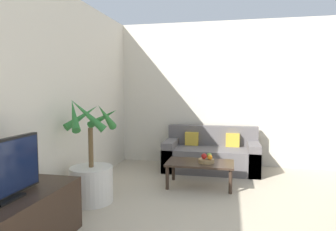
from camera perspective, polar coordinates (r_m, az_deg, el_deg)
wall_back at (r=5.86m, az=22.68°, el=3.79°), size 8.02×0.06×2.70m
wall_left at (r=3.63m, az=-24.44°, el=3.27°), size 0.06×7.21×2.70m
television at (r=2.78m, az=-28.78°, el=-9.09°), size 0.18×0.82×0.50m
potted_palm at (r=3.98m, az=-14.37°, el=-10.57°), size 0.70×0.69×1.34m
sofa_loveseat at (r=5.42m, az=8.23°, el=-7.50°), size 1.64×0.80×0.76m
coffee_table at (r=4.49m, az=6.11°, el=-9.38°), size 0.98×0.56×0.36m
fruit_bowl at (r=4.45m, az=7.29°, el=-8.57°), size 0.23×0.23×0.06m
apple_red at (r=4.43m, az=6.90°, el=-7.71°), size 0.08×0.08×0.08m
apple_green at (r=4.49m, az=7.84°, el=-7.58°), size 0.08×0.08×0.08m
orange_fruit at (r=4.40m, az=8.00°, el=-7.87°), size 0.07×0.07×0.07m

